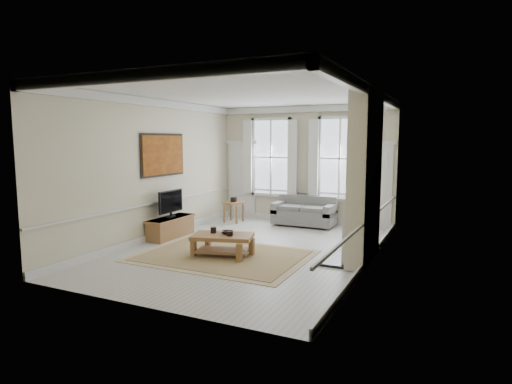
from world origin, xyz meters
The scene contains 23 objects.
floor centered at (0.00, 0.00, 0.00)m, with size 7.20×7.20×0.00m, color #B7B5AD.
ceiling centered at (0.00, 0.00, 3.40)m, with size 7.20×7.20×0.00m, color white.
back_wall centered at (0.00, 3.60, 1.70)m, with size 5.20×5.20×0.00m, color beige.
left_wall centered at (-2.60, 0.00, 1.70)m, with size 7.20×7.20×0.00m, color beige.
right_wall centered at (2.60, 0.00, 1.70)m, with size 7.20×7.20×0.00m, color beige.
window_left centered at (-1.05, 3.55, 1.90)m, with size 1.26×0.20×2.20m, color #B2BCC6, non-canonical shape.
window_right centered at (1.05, 3.55, 1.90)m, with size 1.26×0.20×2.20m, color #B2BCC6, non-canonical shape.
door_left centered at (-2.05, 3.56, 1.15)m, with size 0.90×0.08×2.30m, color silver.
door_right centered at (2.05, 3.56, 1.15)m, with size 0.90×0.08×2.30m, color silver.
painting centered at (-2.56, 0.30, 2.05)m, with size 0.05×1.66×1.06m, color #A1631B.
chimney_breast centered at (2.43, 0.20, 1.70)m, with size 0.35×1.70×3.38m, color beige.
hearth centered at (2.00, 0.20, 0.03)m, with size 0.55×1.50×0.05m, color black.
fireplace centered at (2.20, 0.20, 0.73)m, with size 0.21×1.45×1.33m.
mirror centered at (2.21, 0.20, 2.05)m, with size 0.06×1.26×1.06m, color gold.
sofa centered at (0.19, 3.11, 0.35)m, with size 1.73×0.84×0.83m.
side_table centered at (-1.87, 2.68, 0.49)m, with size 0.64×0.64×0.60m.
rug centered at (-0.29, -0.73, 0.01)m, with size 3.50×2.60×0.02m, color #99834F.
coffee_table centered at (-0.29, -0.73, 0.38)m, with size 1.39×1.04×0.46m.
ceramic_pot_a centered at (-0.54, -0.68, 0.53)m, with size 0.13×0.13×0.13m, color black.
ceramic_pot_b centered at (-0.09, -0.78, 0.51)m, with size 0.13×0.13×0.10m, color black.
bowl centered at (-0.24, -0.63, 0.50)m, with size 0.25×0.25×0.06m, color black.
tv_stand centered at (-2.34, 0.24, 0.25)m, with size 0.45×1.41×0.50m, color brown.
tv centered at (-2.32, 0.24, 0.90)m, with size 0.08×0.90×0.68m.
Camera 1 is at (4.09, -8.30, 2.42)m, focal length 30.00 mm.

